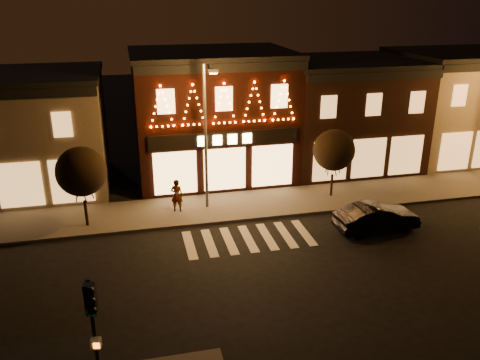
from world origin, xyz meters
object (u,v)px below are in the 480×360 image
object	(u,v)px
pedestrian	(177,195)
streetlamp_mid	(207,127)
traffic_signal_near	(93,320)
dark_sedan	(377,218)

from	to	relation	value
pedestrian	streetlamp_mid	bearing A→B (deg)	-158.91
traffic_signal_near	pedestrian	world-z (taller)	traffic_signal_near
traffic_signal_near	streetlamp_mid	xyz separation A→B (m)	(5.53, 13.48, 1.80)
streetlamp_mid	pedestrian	world-z (taller)	streetlamp_mid
traffic_signal_near	dark_sedan	bearing A→B (deg)	43.56
streetlamp_mid	dark_sedan	bearing A→B (deg)	-20.91
streetlamp_mid	dark_sedan	xyz separation A→B (m)	(8.15, -4.48, -4.19)
pedestrian	dark_sedan	bearing A→B (deg)	176.81
dark_sedan	pedestrian	size ratio (longest dim) A/B	2.34
streetlamp_mid	pedestrian	bearing A→B (deg)	-172.13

